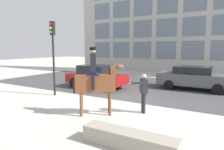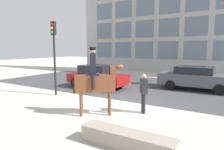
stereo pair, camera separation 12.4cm
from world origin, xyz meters
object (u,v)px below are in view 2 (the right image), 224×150
at_px(street_car_far_lane, 196,78).
at_px(planter_ledge, 127,140).
at_px(street_car_near_lane, 97,76).
at_px(traffic_light, 54,47).
at_px(mounted_horse_lead, 96,81).
at_px(pedestrian_bystander, 143,90).

height_order(street_car_far_lane, planter_ledge, street_car_far_lane).
bearing_deg(street_car_far_lane, planter_ledge, -92.03).
bearing_deg(street_car_near_lane, planter_ledge, -49.30).
xyz_separation_m(traffic_light, planter_ledge, (6.20, -3.35, -2.49)).
height_order(mounted_horse_lead, street_car_far_lane, mounted_horse_lead).
height_order(mounted_horse_lead, pedestrian_bystander, mounted_horse_lead).
xyz_separation_m(street_car_near_lane, planter_ledge, (5.37, -6.24, -0.56)).
bearing_deg(planter_ledge, street_car_far_lane, 87.97).
distance_m(traffic_light, planter_ledge, 7.48).
height_order(pedestrian_bystander, traffic_light, traffic_light).
height_order(street_car_near_lane, traffic_light, traffic_light).
bearing_deg(mounted_horse_lead, traffic_light, 122.26).
relative_size(street_car_far_lane, traffic_light, 1.10).
bearing_deg(traffic_light, mounted_horse_lead, -21.44).
distance_m(street_car_near_lane, street_car_far_lane, 6.31).
height_order(pedestrian_bystander, planter_ledge, pedestrian_bystander).
distance_m(mounted_horse_lead, pedestrian_bystander, 1.95).
xyz_separation_m(mounted_horse_lead, planter_ledge, (2.29, -1.81, -1.12)).
bearing_deg(street_car_far_lane, mounted_horse_lead, -109.97).
relative_size(traffic_light, planter_ledge, 1.56).
relative_size(mounted_horse_lead, street_car_near_lane, 0.68).
distance_m(pedestrian_bystander, planter_ledge, 3.13).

